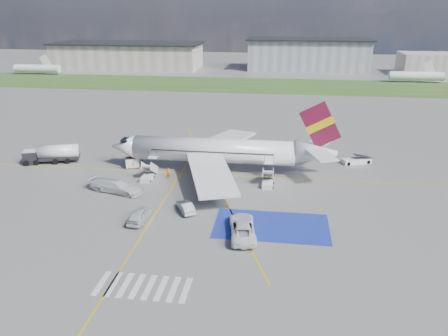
{
  "coord_description": "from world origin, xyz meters",
  "views": [
    {
      "loc": [
        10.65,
        -51.84,
        25.44
      ],
      "look_at": [
        2.78,
        5.98,
        3.5
      ],
      "focal_mm": 35.0,
      "sensor_mm": 36.0,
      "label": 1
    }
  ],
  "objects": [
    {
      "name": "van_white_b",
      "position": [
        -12.55,
        3.38,
        1.22
      ],
      "size": [
        6.68,
        4.1,
        2.44
      ],
      "primitive_type": "imported",
      "rotation": [
        0.0,
        0.0,
        1.3
      ],
      "color": "silver",
      "rests_on": "ground"
    },
    {
      "name": "terminal_west",
      "position": [
        -55.0,
        130.0,
        5.0
      ],
      "size": [
        60.0,
        22.0,
        10.0
      ],
      "primitive_type": "cube",
      "color": "#9D9588",
      "rests_on": "ground"
    },
    {
      "name": "ground",
      "position": [
        0.0,
        0.0,
        0.0
      ],
      "size": [
        400.0,
        400.0,
        0.0
      ],
      "primitive_type": "plane",
      "color": "#60605E",
      "rests_on": "ground"
    },
    {
      "name": "crew_nose",
      "position": [
        -13.36,
        12.82,
        0.95
      ],
      "size": [
        1.09,
        1.16,
        1.9
      ],
      "primitive_type": "imported",
      "rotation": [
        0.0,
        0.0,
        -1.04
      ],
      "color": "#FF620D",
      "rests_on": "ground"
    },
    {
      "name": "van_white_a",
      "position": [
        6.66,
        -6.48,
        1.16
      ],
      "size": [
        3.78,
        6.56,
        2.32
      ],
      "primitive_type": "imported",
      "rotation": [
        0.0,
        0.0,
        3.3
      ],
      "color": "white",
      "rests_on": "ground"
    },
    {
      "name": "crew_fwd",
      "position": [
        -6.32,
        9.31,
        0.92
      ],
      "size": [
        0.72,
        0.52,
        1.84
      ],
      "primitive_type": "imported",
      "rotation": [
        0.0,
        0.0,
        0.13
      ],
      "color": "orange",
      "rests_on": "ground"
    },
    {
      "name": "taxiway_line_cross",
      "position": [
        -5.0,
        -10.0,
        0.01
      ],
      "size": [
        0.2,
        60.0,
        0.01
      ],
      "primitive_type": "cube",
      "color": "gold",
      "rests_on": "ground"
    },
    {
      "name": "taxiway_line_main",
      "position": [
        0.0,
        12.0,
        0.01
      ],
      "size": [
        120.0,
        0.2,
        0.01
      ],
      "primitive_type": "cube",
      "color": "gold",
      "rests_on": "ground"
    },
    {
      "name": "airliner",
      "position": [
        1.51,
        14.0,
        3.39
      ],
      "size": [
        36.81,
        32.95,
        11.92
      ],
      "color": "silver",
      "rests_on": "ground"
    },
    {
      "name": "grass_strip",
      "position": [
        0.0,
        95.0,
        0.01
      ],
      "size": [
        400.0,
        30.0,
        0.01
      ],
      "primitive_type": "cube",
      "color": "#2D4C1E",
      "rests_on": "ground"
    },
    {
      "name": "taxiway_line_diag",
      "position": [
        0.0,
        12.0,
        0.01
      ],
      "size": [
        20.71,
        56.45,
        0.01
      ],
      "primitive_type": "cube",
      "rotation": [
        0.0,
        0.0,
        0.35
      ],
      "color": "gold",
      "rests_on": "ground"
    },
    {
      "name": "belt_loader",
      "position": [
        23.63,
        20.59,
        0.4
      ],
      "size": [
        5.51,
        3.5,
        1.6
      ],
      "rotation": [
        0.0,
        0.0,
        0.38
      ],
      "color": "silver",
      "rests_on": "ground"
    },
    {
      "name": "car_silver_b",
      "position": [
        -1.24,
        -1.56,
        0.69
      ],
      "size": [
        3.36,
        4.37,
        1.38
      ],
      "primitive_type": "imported",
      "rotation": [
        0.0,
        0.0,
        3.66
      ],
      "color": "#A7A9AE",
      "rests_on": "ground"
    },
    {
      "name": "car_silver_a",
      "position": [
        -6.36,
        -4.93,
        0.84
      ],
      "size": [
        2.23,
        5.03,
        1.68
      ],
      "primitive_type": "imported",
      "rotation": [
        0.0,
        0.0,
        3.09
      ],
      "color": "silver",
      "rests_on": "ground"
    },
    {
      "name": "gpu_cart",
      "position": [
        -13.55,
        13.31,
        0.81
      ],
      "size": [
        2.51,
        2.1,
        1.8
      ],
      "rotation": [
        0.0,
        0.0,
        0.42
      ],
      "color": "silver",
      "rests_on": "ground"
    },
    {
      "name": "fuel_tanker",
      "position": [
        -27.93,
        13.96,
        1.29
      ],
      "size": [
        9.26,
        4.91,
        3.06
      ],
      "rotation": [
        0.0,
        0.0,
        0.3
      ],
      "color": "black",
      "rests_on": "ground"
    },
    {
      "name": "crew_aft",
      "position": [
        4.01,
        6.32,
        0.87
      ],
      "size": [
        0.92,
        1.09,
        1.75
      ],
      "primitive_type": "imported",
      "rotation": [
        0.0,
        0.0,
        2.14
      ],
      "color": "orange",
      "rests_on": "ground"
    },
    {
      "name": "staging_box",
      "position": [
        10.0,
        -4.0,
        0.01
      ],
      "size": [
        14.0,
        8.0,
        0.01
      ],
      "primitive_type": "cube",
      "color": "navy",
      "rests_on": "ground"
    },
    {
      "name": "airstairs_aft",
      "position": [
        9.0,
        8.7,
        0.62
      ],
      "size": [
        1.9,
        5.2,
        3.6
      ],
      "color": "silver",
      "rests_on": "ground"
    },
    {
      "name": "crosswalk",
      "position": [
        -1.8,
        -18.0,
        0.01
      ],
      "size": [
        9.0,
        4.0,
        0.01
      ],
      "color": "silver",
      "rests_on": "ground"
    },
    {
      "name": "terminal_centre",
      "position": [
        20.0,
        135.0,
        6.0
      ],
      "size": [
        48.0,
        18.0,
        12.0
      ],
      "primitive_type": "cube",
      "color": "gray",
      "rests_on": "ground"
    },
    {
      "name": "airstairs_fwd",
      "position": [
        -9.5,
        8.7,
        0.62
      ],
      "size": [
        1.9,
        5.2,
        3.6
      ],
      "color": "silver",
      "rests_on": "ground"
    }
  ]
}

